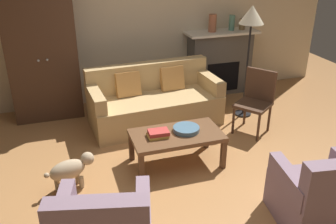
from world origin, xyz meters
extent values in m
plane|color=#B27A47|center=(0.00, 0.00, 0.00)|extent=(9.60, 9.60, 0.00)
cube|color=beige|center=(0.00, 2.55, 1.40)|extent=(7.20, 0.10, 2.80)
cube|color=#4C4947|center=(1.55, 2.30, 0.54)|extent=(1.10, 0.36, 1.08)
cube|color=black|center=(1.55, 2.12, 0.34)|extent=(0.60, 0.01, 0.52)
cube|color=white|center=(1.55, 2.28, 1.10)|extent=(1.26, 0.48, 0.04)
cube|color=#472D1E|center=(-1.40, 2.22, 0.94)|extent=(1.00, 0.52, 1.88)
sphere|color=#ADAFB5|center=(-1.46, 1.95, 0.98)|extent=(0.04, 0.04, 0.04)
sphere|color=#ADAFB5|center=(-1.34, 1.95, 0.98)|extent=(0.04, 0.04, 0.04)
cube|color=tan|center=(0.11, 1.41, 0.22)|extent=(1.95, 0.96, 0.44)
cube|color=tan|center=(0.09, 1.75, 0.65)|extent=(1.91, 0.31, 0.42)
cube|color=tan|center=(-0.77, 1.35, 0.55)|extent=(0.21, 0.81, 0.22)
cube|color=tan|center=(0.99, 1.47, 0.55)|extent=(0.21, 0.81, 0.22)
cube|color=tan|center=(-0.25, 1.58, 0.61)|extent=(0.37, 0.21, 0.37)
cube|color=tan|center=(0.44, 1.63, 0.61)|extent=(0.37, 0.21, 0.37)
cube|color=brown|center=(0.05, 0.26, 0.39)|extent=(1.10, 0.60, 0.05)
cube|color=brown|center=(-0.46, 0.00, 0.18)|extent=(0.06, 0.06, 0.37)
cube|color=brown|center=(0.56, 0.00, 0.18)|extent=(0.06, 0.06, 0.37)
cube|color=brown|center=(-0.46, 0.52, 0.18)|extent=(0.06, 0.06, 0.37)
cube|color=brown|center=(0.56, 0.52, 0.18)|extent=(0.06, 0.06, 0.37)
cylinder|color=slate|center=(0.18, 0.29, 0.45)|extent=(0.32, 0.32, 0.06)
cube|color=gold|center=(-0.19, 0.25, 0.43)|extent=(0.24, 0.17, 0.03)
cube|color=#B73833|center=(-0.18, 0.26, 0.47)|extent=(0.25, 0.18, 0.05)
cylinder|color=#A86042|center=(1.37, 2.28, 1.27)|extent=(0.13, 0.13, 0.29)
cylinder|color=slate|center=(1.73, 2.28, 1.25)|extent=(0.10, 0.10, 0.26)
cylinder|color=olive|center=(1.93, 2.28, 1.21)|extent=(0.10, 0.10, 0.19)
cube|color=gray|center=(-0.70, -1.08, 0.52)|extent=(0.28, 0.71, 0.20)
cube|color=gray|center=(-1.34, -0.93, 0.52)|extent=(0.28, 0.71, 0.20)
cube|color=gray|center=(1.02, -1.14, 0.21)|extent=(0.87, 0.87, 0.42)
cube|color=gray|center=(0.69, -1.09, 0.52)|extent=(0.22, 0.71, 0.20)
cube|color=#472D1E|center=(1.34, 0.72, 0.43)|extent=(0.62, 0.62, 0.04)
cylinder|color=#472D1E|center=(1.08, 0.76, 0.21)|extent=(0.04, 0.04, 0.41)
cylinder|color=#472D1E|center=(1.30, 0.45, 0.21)|extent=(0.04, 0.04, 0.41)
cylinder|color=#472D1E|center=(1.38, 0.98, 0.21)|extent=(0.04, 0.04, 0.41)
cylinder|color=#472D1E|center=(1.61, 0.67, 0.21)|extent=(0.04, 0.04, 0.41)
cube|color=#472D1E|center=(1.50, 0.83, 0.68)|extent=(0.29, 0.38, 0.45)
cylinder|color=black|center=(1.52, 1.29, 0.01)|extent=(0.26, 0.26, 0.02)
cylinder|color=black|center=(1.52, 1.29, 0.73)|extent=(0.03, 0.03, 1.46)
cone|color=beige|center=(1.52, 1.29, 1.57)|extent=(0.36, 0.36, 0.26)
ellipsoid|color=tan|center=(-1.26, 0.13, 0.25)|extent=(0.44, 0.31, 0.22)
sphere|color=tan|center=(-1.03, 0.20, 0.31)|extent=(0.15, 0.15, 0.15)
cylinder|color=tan|center=(-1.16, 0.22, 0.07)|extent=(0.06, 0.06, 0.14)
cylinder|color=tan|center=(-1.13, 0.11, 0.07)|extent=(0.06, 0.06, 0.14)
cylinder|color=tan|center=(-1.39, 0.15, 0.07)|extent=(0.06, 0.06, 0.14)
cylinder|color=tan|center=(-1.36, 0.04, 0.07)|extent=(0.06, 0.06, 0.14)
sphere|color=tan|center=(-1.48, 0.06, 0.27)|extent=(0.06, 0.06, 0.06)
camera|label=1|loc=(-1.24, -3.44, 2.55)|focal=39.54mm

